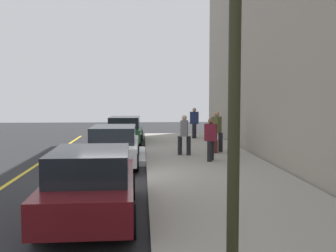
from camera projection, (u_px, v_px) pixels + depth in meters
ground_plane at (116, 177)px, 13.43m from camera, size 56.00×56.00×0.00m
sidewalk at (216, 174)px, 13.63m from camera, size 28.00×4.60×0.15m
lane_stripe_centre at (16, 178)px, 13.23m from camera, size 28.00×0.14×0.01m
snow_bank_curb at (139, 155)px, 17.55m from camera, size 4.40×0.56×0.22m
parked_car_maroon at (91, 183)px, 8.88m from camera, size 4.64×1.99×1.51m
parked_car_white at (114, 146)px, 15.64m from camera, size 4.79×1.91×1.51m
parked_car_green at (125, 130)px, 22.62m from camera, size 4.48×1.97×1.51m
pedestrian_olive_coat at (216, 130)px, 18.46m from camera, size 0.58×0.53×1.81m
pedestrian_navy_coat at (194, 122)px, 24.33m from camera, size 0.58×0.55×1.79m
pedestrian_burgundy_coat at (211, 138)px, 15.77m from camera, size 0.51×0.52×1.64m
pedestrian_grey_coat at (184, 134)px, 17.33m from camera, size 0.50×0.55×1.69m
traffic_light_pole at (234, 50)px, 3.92m from camera, size 0.35×0.26×4.35m
rolling_suitcase at (215, 146)px, 18.07m from camera, size 0.34×0.22×0.94m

